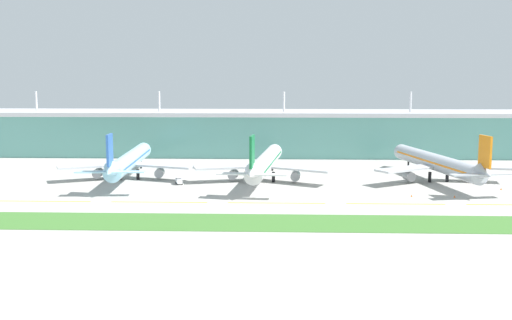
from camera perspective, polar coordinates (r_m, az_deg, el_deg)
The scene contains 14 objects.
ground_plane at distance 179.16m, azimuth 2.92°, elevation -3.70°, with size 600.00×600.00×0.00m, color #A8A59E.
terminal_building at distance 275.88m, azimuth 2.63°, elevation 2.60°, with size 288.00×34.00×29.23m.
airliner_near at distance 216.84m, azimuth -11.92°, elevation -0.08°, with size 48.72×70.43×18.90m.
airliner_middle at distance 207.40m, azimuth 0.84°, elevation -0.27°, with size 48.54×69.68×18.90m.
airliner_far at distance 216.53m, azimuth 16.79°, elevation -0.26°, with size 47.83×69.42×18.90m.
taxiway_stripe_west at distance 186.16m, azimuth -19.52°, elevation -3.71°, with size 28.00×0.70×0.04m, color yellow.
taxiway_stripe_mid_west at distance 176.56m, azimuth -9.18°, elevation -3.96°, with size 28.00×0.70×0.04m, color yellow.
taxiway_stripe_centre at distance 173.21m, azimuth 1.95°, elevation -4.10°, with size 28.00×0.70×0.04m, color yellow.
taxiway_stripe_mid_east at distance 176.48m, azimuth 13.09°, elevation -4.08°, with size 28.00×0.70×0.04m, color yellow.
grass_verge at distance 150.48m, azimuth 3.08°, elevation -5.96°, with size 300.00×18.00×0.10m, color #3D702D.
baggage_cart at distance 204.00m, azimuth -7.31°, elevation -1.95°, with size 2.94×3.98×2.48m.
safety_cone_left_wingtip at distance 187.82m, azimuth 14.53°, elevation -3.30°, with size 0.56×0.56×0.70m, color orange.
safety_cone_nose_front at distance 190.29m, azimuth 18.31°, elevation -3.30°, with size 0.56×0.56×0.70m, color orange.
safety_cone_right_wingtip at distance 207.99m, azimuth 22.21°, elevation -2.55°, with size 0.56×0.56×0.70m, color orange.
Camera 1 is at (-2.81, -175.39, 36.43)m, focal length 42.20 mm.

